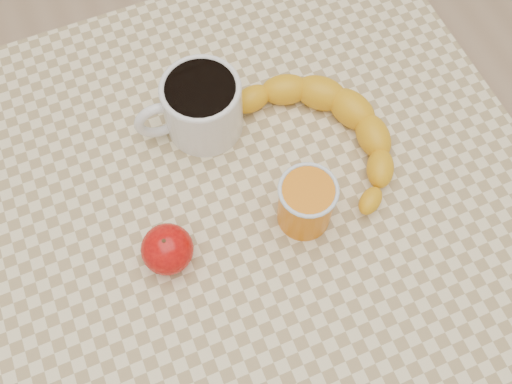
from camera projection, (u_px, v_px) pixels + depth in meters
name	position (u px, v px, depth m)	size (l,w,h in m)	color
ground	(256.00, 318.00, 1.47)	(3.00, 3.00, 0.00)	tan
table	(256.00, 221.00, 0.87)	(0.80, 0.80, 0.75)	beige
coffee_mug	(200.00, 105.00, 0.79)	(0.16, 0.12, 0.10)	silver
orange_juice_glass	(306.00, 203.00, 0.74)	(0.08, 0.08, 0.09)	orange
apple	(167.00, 249.00, 0.72)	(0.08, 0.08, 0.06)	#8B0407
banana	(318.00, 135.00, 0.80)	(0.33, 0.38, 0.05)	gold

